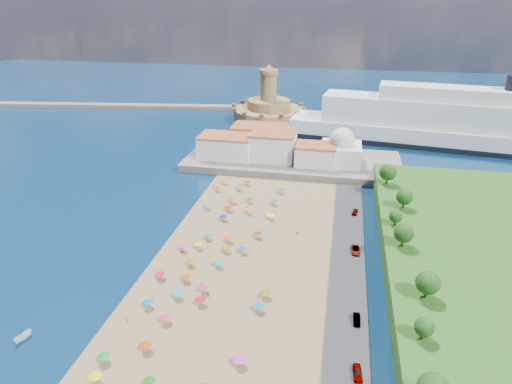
# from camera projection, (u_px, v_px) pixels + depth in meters

# --- Properties ---
(ground) EXTENTS (700.00, 700.00, 0.00)m
(ground) POSITION_uv_depth(u_px,v_px,m) (224.00, 253.00, 119.69)
(ground) COLOR #071938
(ground) RESTS_ON ground
(terrace) EXTENTS (90.00, 36.00, 3.00)m
(terrace) POSITION_uv_depth(u_px,v_px,m) (292.00, 161.00, 182.32)
(terrace) COLOR #59544C
(terrace) RESTS_ON ground
(jetty) EXTENTS (18.00, 70.00, 2.40)m
(jetty) POSITION_uv_depth(u_px,v_px,m) (258.00, 135.00, 217.66)
(jetty) COLOR #59544C
(jetty) RESTS_ON ground
(breakwater) EXTENTS (199.03, 34.77, 2.60)m
(breakwater) POSITION_uv_depth(u_px,v_px,m) (123.00, 106.00, 275.60)
(breakwater) COLOR #59544C
(breakwater) RESTS_ON ground
(waterfront_buildings) EXTENTS (57.00, 29.00, 11.00)m
(waterfront_buildings) POSITION_uv_depth(u_px,v_px,m) (263.00, 145.00, 182.63)
(waterfront_buildings) COLOR silver
(waterfront_buildings) RESTS_ON terrace
(domed_building) EXTENTS (16.00, 16.00, 15.00)m
(domed_building) POSITION_uv_depth(u_px,v_px,m) (341.00, 149.00, 173.79)
(domed_building) COLOR silver
(domed_building) RESTS_ON terrace
(fortress) EXTENTS (40.00, 40.00, 32.40)m
(fortress) POSITION_uv_depth(u_px,v_px,m) (268.00, 111.00, 242.13)
(fortress) COLOR #9B764D
(fortress) RESTS_ON ground
(cruise_ship) EXTENTS (158.56, 43.49, 34.29)m
(cruise_ship) POSITION_uv_depth(u_px,v_px,m) (456.00, 126.00, 201.03)
(cruise_ship) COLOR black
(cruise_ship) RESTS_ON ground
(beach_parasols) EXTENTS (30.68, 114.99, 2.20)m
(beach_parasols) POSITION_uv_depth(u_px,v_px,m) (206.00, 268.00, 109.37)
(beach_parasols) COLOR gray
(beach_parasols) RESTS_ON beach
(beachgoers) EXTENTS (36.06, 96.41, 1.86)m
(beachgoers) POSITION_uv_depth(u_px,v_px,m) (218.00, 257.00, 115.89)
(beachgoers) COLOR tan
(beachgoers) RESTS_ON beach
(parked_cars) EXTENTS (2.60, 71.41, 1.43)m
(parked_cars) POSITION_uv_depth(u_px,v_px,m) (356.00, 271.00, 109.23)
(parked_cars) COLOR gray
(parked_cars) RESTS_ON promenade
(hillside_trees) EXTENTS (10.13, 111.70, 7.41)m
(hillside_trees) POSITION_uv_depth(u_px,v_px,m) (407.00, 246.00, 104.33)
(hillside_trees) COLOR #382314
(hillside_trees) RESTS_ON hillside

